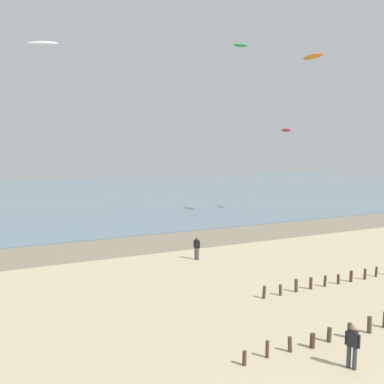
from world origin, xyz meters
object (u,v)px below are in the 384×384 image
(kite_aloft_2, at_px, (240,45))
(kite_aloft_3, at_px, (42,44))
(person_left_flank, at_px, (352,345))
(person_nearest_camera, at_px, (197,247))
(kite_aloft_4, at_px, (286,130))
(kite_aloft_5, at_px, (313,57))

(kite_aloft_2, xyz_separation_m, kite_aloft_3, (-23.40, 0.11, -2.17))
(person_left_flank, distance_m, kite_aloft_2, 42.72)
(person_nearest_camera, bearing_deg, kite_aloft_4, 37.55)
(person_left_flank, bearing_deg, kite_aloft_2, 65.46)
(kite_aloft_2, xyz_separation_m, kite_aloft_5, (3.58, -9.25, -2.90))
(kite_aloft_4, xyz_separation_m, kite_aloft_5, (-0.72, -5.26, 7.71))
(person_nearest_camera, relative_size, kite_aloft_4, 0.88)
(person_left_flank, relative_size, kite_aloft_5, 0.59)
(kite_aloft_3, bearing_deg, kite_aloft_5, 5.39)
(person_nearest_camera, height_order, kite_aloft_3, kite_aloft_3)
(person_nearest_camera, distance_m, kite_aloft_5, 26.77)
(kite_aloft_5, bearing_deg, kite_aloft_2, 17.63)
(person_nearest_camera, height_order, kite_aloft_2, kite_aloft_2)
(kite_aloft_2, bearing_deg, person_nearest_camera, -121.26)
(person_nearest_camera, height_order, person_left_flank, same)
(kite_aloft_2, distance_m, kite_aloft_3, 23.50)
(person_nearest_camera, distance_m, kite_aloft_2, 31.06)
(person_nearest_camera, relative_size, kite_aloft_2, 0.91)
(person_left_flank, bearing_deg, person_nearest_camera, 86.60)
(kite_aloft_5, bearing_deg, kite_aloft_3, 67.37)
(kite_aloft_4, bearing_deg, person_left_flank, -27.87)
(kite_aloft_3, height_order, kite_aloft_5, kite_aloft_3)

